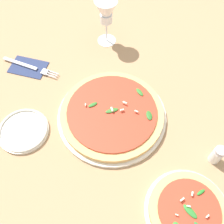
{
  "coord_description": "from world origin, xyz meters",
  "views": [
    {
      "loc": [
        -0.02,
        -0.46,
        0.72
      ],
      "look_at": [
        0.0,
        -0.03,
        0.03
      ],
      "focal_mm": 42.0,
      "sensor_mm": 36.0,
      "label": 1
    }
  ],
  "objects_px": {
    "fork": "(30,67)",
    "pizza_arugula_main": "(112,114)",
    "wine_glass": "(105,14)",
    "pizza_personal_side": "(188,211)",
    "shaker_pepper": "(217,155)",
    "side_plate_white": "(23,130)"
  },
  "relations": [
    {
      "from": "shaker_pepper",
      "to": "pizza_arugula_main",
      "type": "bearing_deg",
      "value": 150.68
    },
    {
      "from": "pizza_personal_side",
      "to": "shaker_pepper",
      "type": "bearing_deg",
      "value": 52.38
    },
    {
      "from": "wine_glass",
      "to": "pizza_arugula_main",
      "type": "bearing_deg",
      "value": -89.33
    },
    {
      "from": "pizza_arugula_main",
      "to": "pizza_personal_side",
      "type": "bearing_deg",
      "value": -59.62
    },
    {
      "from": "wine_glass",
      "to": "fork",
      "type": "height_order",
      "value": "wine_glass"
    },
    {
      "from": "pizza_personal_side",
      "to": "side_plate_white",
      "type": "xyz_separation_m",
      "value": [
        -0.45,
        0.26,
        -0.01
      ]
    },
    {
      "from": "fork",
      "to": "pizza_arugula_main",
      "type": "bearing_deg",
      "value": -12.31
    },
    {
      "from": "wine_glass",
      "to": "pizza_personal_side",
      "type": "bearing_deg",
      "value": -74.4
    },
    {
      "from": "pizza_personal_side",
      "to": "side_plate_white",
      "type": "height_order",
      "value": "pizza_personal_side"
    },
    {
      "from": "pizza_personal_side",
      "to": "fork",
      "type": "distance_m",
      "value": 0.7
    },
    {
      "from": "fork",
      "to": "side_plate_white",
      "type": "bearing_deg",
      "value": -62.43
    },
    {
      "from": "pizza_arugula_main",
      "to": "wine_glass",
      "type": "relative_size",
      "value": 1.96
    },
    {
      "from": "pizza_arugula_main",
      "to": "side_plate_white",
      "type": "height_order",
      "value": "pizza_arugula_main"
    },
    {
      "from": "pizza_personal_side",
      "to": "shaker_pepper",
      "type": "xyz_separation_m",
      "value": [
        0.11,
        0.14,
        0.02
      ]
    },
    {
      "from": "side_plate_white",
      "to": "pizza_personal_side",
      "type": "bearing_deg",
      "value": -30.36
    },
    {
      "from": "pizza_personal_side",
      "to": "wine_glass",
      "type": "xyz_separation_m",
      "value": [
        -0.18,
        0.65,
        0.11
      ]
    },
    {
      "from": "pizza_arugula_main",
      "to": "wine_glass",
      "type": "height_order",
      "value": "wine_glass"
    },
    {
      "from": "pizza_personal_side",
      "to": "side_plate_white",
      "type": "bearing_deg",
      "value": 149.64
    },
    {
      "from": "pizza_arugula_main",
      "to": "shaker_pepper",
      "type": "distance_m",
      "value": 0.33
    },
    {
      "from": "pizza_arugula_main",
      "to": "fork",
      "type": "xyz_separation_m",
      "value": [
        -0.28,
        0.22,
        -0.01
      ]
    },
    {
      "from": "pizza_personal_side",
      "to": "wine_glass",
      "type": "relative_size",
      "value": 1.27
    },
    {
      "from": "pizza_arugula_main",
      "to": "fork",
      "type": "bearing_deg",
      "value": 141.9
    }
  ]
}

